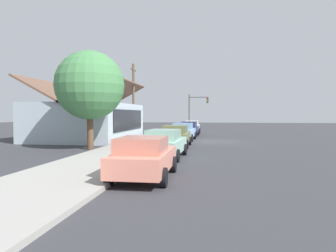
{
  "coord_description": "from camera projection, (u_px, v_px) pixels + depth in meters",
  "views": [
    {
      "loc": [
        -27.52,
        0.09,
        2.43
      ],
      "look_at": [
        -2.04,
        3.86,
        1.43
      ],
      "focal_mm": 33.29,
      "sensor_mm": 36.0,
      "label": 1
    }
  ],
  "objects": [
    {
      "name": "fire_hydrant_red",
      "position": [
        170.0,
        134.0,
        29.39
      ],
      "size": [
        0.22,
        0.22,
        0.71
      ],
      "color": "red",
      "rests_on": "sidewalk_curb"
    },
    {
      "name": "shade_tree",
      "position": [
        90.0,
        86.0,
        21.07
      ],
      "size": [
        4.66,
        4.66,
        6.7
      ],
      "color": "brown",
      "rests_on": "ground"
    },
    {
      "name": "car_olive",
      "position": [
        176.0,
        136.0,
        22.89
      ],
      "size": [
        4.38,
        2.08,
        1.59
      ],
      "rotation": [
        0.0,
        0.0,
        -0.0
      ],
      "color": "olive",
      "rests_on": "ground"
    },
    {
      "name": "traffic_light_main",
      "position": [
        197.0,
        106.0,
        44.16
      ],
      "size": [
        0.37,
        2.79,
        5.2
      ],
      "color": "#383833",
      "rests_on": "ground"
    },
    {
      "name": "car_skyblue",
      "position": [
        183.0,
        131.0,
        28.64
      ],
      "size": [
        4.49,
        2.17,
        1.59
      ],
      "rotation": [
        0.0,
        0.0,
        -0.04
      ],
      "color": "#8CB7E0",
      "rests_on": "ground"
    },
    {
      "name": "car_ivory",
      "position": [
        192.0,
        126.0,
        40.05
      ],
      "size": [
        4.7,
        2.2,
        1.59
      ],
      "rotation": [
        0.0,
        0.0,
        0.03
      ],
      "color": "silver",
      "rests_on": "ground"
    },
    {
      "name": "car_navy",
      "position": [
        189.0,
        129.0,
        34.25
      ],
      "size": [
        4.46,
        2.05,
        1.59
      ],
      "rotation": [
        0.0,
        0.0,
        -0.03
      ],
      "color": "navy",
      "rests_on": "ground"
    },
    {
      "name": "car_coral",
      "position": [
        144.0,
        157.0,
        11.63
      ],
      "size": [
        4.38,
        2.11,
        1.59
      ],
      "rotation": [
        0.0,
        0.0,
        0.01
      ],
      "color": "#EA8C75",
      "rests_on": "ground"
    },
    {
      "name": "car_seafoam",
      "position": [
        165.0,
        143.0,
        17.04
      ],
      "size": [
        4.56,
        2.16,
        1.59
      ],
      "rotation": [
        0.0,
        0.0,
        -0.04
      ],
      "color": "#9ED1BC",
      "rests_on": "ground"
    },
    {
      "name": "storefront_building",
      "position": [
        89.0,
        120.0,
        30.0
      ],
      "size": [
        12.31,
        8.16,
        5.61
      ],
      "color": "#ADBCC6",
      "rests_on": "ground"
    },
    {
      "name": "ground_plane",
      "position": [
        215.0,
        142.0,
        27.28
      ],
      "size": [
        120.0,
        120.0,
        0.0
      ],
      "primitive_type": "plane",
      "color": "#38383D"
    },
    {
      "name": "utility_pole_wooden",
      "position": [
        134.0,
        99.0,
        31.63
      ],
      "size": [
        1.8,
        0.24,
        7.5
      ],
      "color": "brown",
      "rests_on": "ground"
    },
    {
      "name": "sidewalk_curb",
      "position": [
        152.0,
        140.0,
        28.1
      ],
      "size": [
        60.0,
        4.2,
        0.16
      ],
      "primitive_type": "cube",
      "color": "#A3A099",
      "rests_on": "ground"
    }
  ]
}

